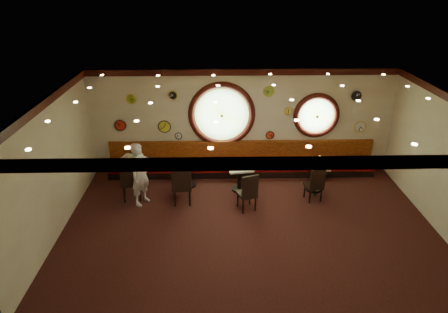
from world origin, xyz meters
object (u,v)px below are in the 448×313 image
at_px(condiment_c_salt, 237,165).
at_px(condiment_d_pepper, 319,161).
at_px(table_a, 132,169).
at_px(chair_d, 316,182).
at_px(chair_c, 248,190).
at_px(chair_a, 130,177).
at_px(condiment_c_pepper, 242,166).
at_px(table_d, 315,173).
at_px(condiment_b_salt, 185,163).
at_px(table_b, 189,173).
at_px(chair_b, 182,182).
at_px(condiment_d_bottle, 319,158).
at_px(condiment_c_bottle, 242,162).
at_px(condiment_a_pepper, 132,159).
at_px(condiment_a_bottle, 137,156).
at_px(waiter, 140,174).
at_px(condiment_b_bottle, 191,161).
at_px(condiment_d_salt, 313,161).
at_px(condiment_b_pepper, 189,165).
at_px(condiment_a_salt, 127,158).
at_px(table_c, 239,175).

distance_m(condiment_c_salt, condiment_d_pepper, 2.29).
relative_size(table_a, chair_d, 1.48).
xyz_separation_m(chair_c, condiment_c_salt, (-0.24, 1.11, 0.19)).
bearing_deg(chair_a, condiment_c_pepper, -3.72).
xyz_separation_m(table_d, condiment_b_salt, (-3.66, 0.37, 0.17)).
bearing_deg(chair_d, table_b, 150.43).
relative_size(table_b, condiment_c_salt, 7.16).
height_order(condiment_c_pepper, condiment_d_pepper, condiment_d_pepper).
xyz_separation_m(chair_a, chair_b, (1.37, -0.25, -0.01)).
bearing_deg(table_a, condiment_d_pepper, -4.98).
height_order(condiment_d_pepper, condiment_d_bottle, condiment_d_bottle).
xyz_separation_m(table_b, condiment_d_pepper, (3.63, -0.31, 0.48)).
xyz_separation_m(table_b, condiment_c_bottle, (1.49, -0.20, 0.42)).
xyz_separation_m(condiment_c_salt, condiment_a_pepper, (-2.96, 0.38, 0.04)).
height_order(chair_b, chair_c, chair_b).
bearing_deg(condiment_c_pepper, chair_b, -156.75).
relative_size(condiment_b_salt, condiment_a_bottle, 0.59).
relative_size(chair_c, condiment_a_pepper, 6.01).
bearing_deg(condiment_c_salt, waiter, -165.78).
relative_size(table_a, chair_a, 1.21).
xyz_separation_m(table_a, condiment_a_bottle, (0.16, 0.10, 0.36)).
xyz_separation_m(chair_d, condiment_c_salt, (-2.07, 0.67, 0.22)).
bearing_deg(condiment_b_bottle, condiment_d_salt, -6.28).
distance_m(table_a, condiment_c_salt, 3.06).
height_order(condiment_b_salt, condiment_b_pepper, condiment_b_pepper).
bearing_deg(condiment_c_bottle, chair_b, -152.70).
xyz_separation_m(table_a, condiment_d_pepper, (5.31, -0.46, 0.40)).
relative_size(condiment_c_bottle, condiment_d_bottle, 1.25).
relative_size(chair_d, condiment_c_bottle, 3.41).
bearing_deg(condiment_b_pepper, condiment_a_bottle, 168.58).
distance_m(table_b, chair_d, 3.54).
distance_m(chair_d, condiment_c_bottle, 2.07).
distance_m(condiment_d_salt, condiment_b_bottle, 3.43).
relative_size(condiment_a_salt, waiter, 0.06).
height_order(condiment_a_salt, condiment_b_bottle, condiment_a_salt).
xyz_separation_m(table_a, table_d, (5.22, -0.45, 0.04)).
xyz_separation_m(table_d, condiment_d_salt, (-0.10, 0.01, 0.36)).
xyz_separation_m(condiment_a_pepper, condiment_c_bottle, (3.11, -0.30, -0.01)).
bearing_deg(condiment_a_salt, condiment_b_bottle, -2.52).
relative_size(chair_b, condiment_d_salt, 7.84).
bearing_deg(table_c, condiment_d_bottle, 3.30).
distance_m(table_c, condiment_c_pepper, 0.34).
xyz_separation_m(chair_a, condiment_b_bottle, (1.55, 0.87, 0.04)).
relative_size(chair_a, chair_b, 1.02).
relative_size(table_c, condiment_d_bottle, 5.30).
relative_size(table_a, condiment_c_salt, 8.60).
bearing_deg(chair_d, condiment_a_bottle, 152.25).
relative_size(condiment_b_pepper, condiment_d_pepper, 0.99).
height_order(chair_c, condiment_d_bottle, chair_c).
bearing_deg(condiment_b_pepper, waiter, -144.60).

